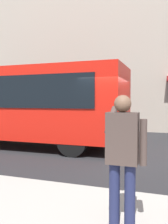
{
  "coord_description": "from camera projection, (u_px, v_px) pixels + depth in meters",
  "views": [
    {
      "loc": [
        -1.36,
        7.8,
        1.77
      ],
      "look_at": [
        1.55,
        -0.55,
        1.38
      ],
      "focal_mm": 38.43,
      "sensor_mm": 36.0,
      "label": 1
    }
  ],
  "objects": [
    {
      "name": "red_bus",
      "position": [
        13.0,
        104.0,
        9.64
      ],
      "size": [
        9.05,
        2.54,
        3.08
      ],
      "color": "red",
      "rests_on": "ground_plane"
    },
    {
      "name": "building_facade_far",
      "position": [
        144.0,
        29.0,
        14.03
      ],
      "size": [
        28.0,
        1.55,
        12.0
      ],
      "color": "#A89E8E",
      "rests_on": "ground_plane"
    },
    {
      "name": "pedestrian_photographer",
      "position": [
        123.0,
        150.0,
        3.07
      ],
      "size": [
        0.53,
        0.52,
        1.7
      ],
      "color": "#1E2347",
      "rests_on": "sidewalk_curb"
    },
    {
      "name": "ground_plane",
      "position": [
        123.0,
        155.0,
        7.88
      ],
      "size": [
        60.0,
        60.0,
        0.0
      ],
      "primitive_type": "plane",
      "color": "#232326"
    }
  ]
}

